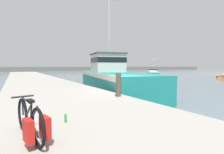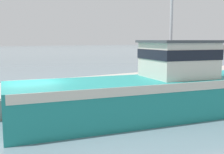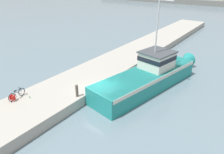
% 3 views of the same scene
% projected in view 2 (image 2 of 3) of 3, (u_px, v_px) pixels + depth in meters
% --- Properties ---
extents(ground_plane, '(320.00, 320.00, 0.00)m').
position_uv_depth(ground_plane, '(33.00, 122.00, 12.47)').
color(ground_plane, slate).
extents(dock_pier, '(5.40, 80.00, 0.94)m').
position_uv_depth(dock_pier, '(13.00, 98.00, 15.36)').
color(dock_pier, '#A39E93').
rests_on(dock_pier, ground_plane).
extents(fishing_boat_main, '(5.80, 15.36, 10.24)m').
position_uv_depth(fishing_boat_main, '(161.00, 89.00, 13.41)').
color(fishing_boat_main, teal).
rests_on(fishing_boat_main, ground_plane).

